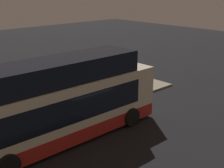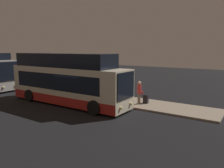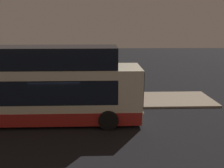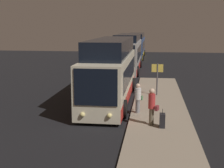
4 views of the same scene
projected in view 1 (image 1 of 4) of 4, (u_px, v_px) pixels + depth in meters
The scene contains 7 objects.
ground at pixel (80, 133), 16.25m from camera, with size 80.00×80.00×0.00m, color black.
platform at pixel (47, 114), 18.48m from camera, with size 20.00×3.22×0.13m.
bus_lead at pixel (58, 106), 14.95m from camera, with size 11.04×2.74×4.10m.
passenger_boarding at pixel (103, 84), 20.43m from camera, with size 0.47×0.58×1.83m.
passenger_waiting at pixel (85, 96), 18.56m from camera, with size 0.61×0.53×1.67m.
suitcase at pixel (102, 91), 21.20m from camera, with size 0.39×0.27×0.92m.
sign_post at pixel (0, 102), 16.13m from camera, with size 0.10×0.80×2.23m.
Camera 1 is at (-8.74, -11.93, 7.39)m, focal length 50.00 mm.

